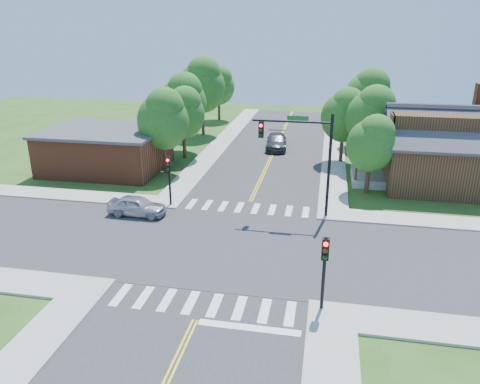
% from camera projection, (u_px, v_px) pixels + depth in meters
% --- Properties ---
extents(ground, '(100.00, 100.00, 0.00)m').
position_uv_depth(ground, '(230.00, 247.00, 28.14)').
color(ground, '#2F4816').
rests_on(ground, ground).
extents(road_ns, '(10.00, 90.00, 0.04)m').
position_uv_depth(road_ns, '(230.00, 246.00, 28.13)').
color(road_ns, '#2D2D30').
rests_on(road_ns, ground).
extents(road_ew, '(90.00, 10.00, 0.04)m').
position_uv_depth(road_ew, '(230.00, 246.00, 28.13)').
color(road_ew, '#2D2D30').
rests_on(road_ew, ground).
extents(intersection_patch, '(10.20, 10.20, 0.06)m').
position_uv_depth(intersection_patch, '(230.00, 247.00, 28.14)').
color(intersection_patch, '#2D2D30').
rests_on(intersection_patch, ground).
extents(sidewalk_ne, '(40.00, 40.00, 0.14)m').
position_uv_depth(sidewalk_ne, '(449.00, 179.00, 39.90)').
color(sidewalk_ne, '#9E9B93').
rests_on(sidewalk_ne, ground).
extents(sidewalk_nw, '(40.00, 40.00, 0.14)m').
position_uv_depth(sidewalk_nw, '(105.00, 159.00, 45.48)').
color(sidewalk_nw, '#9E9B93').
rests_on(sidewalk_nw, ground).
extents(crosswalk_north, '(8.85, 2.00, 0.01)m').
position_uv_depth(crosswalk_north, '(247.00, 208.00, 33.84)').
color(crosswalk_north, white).
rests_on(crosswalk_north, ground).
extents(crosswalk_south, '(8.85, 2.00, 0.01)m').
position_uv_depth(crosswalk_south, '(203.00, 304.00, 22.41)').
color(crosswalk_south, white).
rests_on(crosswalk_south, ground).
extents(centerline, '(0.30, 90.00, 0.01)m').
position_uv_depth(centerline, '(230.00, 246.00, 28.13)').
color(centerline, yellow).
rests_on(centerline, ground).
extents(stop_bar, '(4.60, 0.45, 0.09)m').
position_uv_depth(stop_bar, '(249.00, 328.00, 20.70)').
color(stop_bar, white).
rests_on(stop_bar, ground).
extents(signal_mast_ne, '(5.30, 0.42, 7.20)m').
position_uv_depth(signal_mast_ne, '(304.00, 148.00, 30.92)').
color(signal_mast_ne, black).
rests_on(signal_mast_ne, ground).
extents(signal_pole_se, '(0.34, 0.42, 3.80)m').
position_uv_depth(signal_pole_se, '(325.00, 260.00, 21.05)').
color(signal_pole_se, black).
rests_on(signal_pole_se, ground).
extents(signal_pole_nw, '(0.34, 0.42, 3.80)m').
position_uv_depth(signal_pole_nw, '(169.00, 172.00, 33.34)').
color(signal_pole_nw, black).
rests_on(signal_pole_nw, ground).
extents(house_ne, '(13.05, 8.80, 7.11)m').
position_uv_depth(house_ne, '(451.00, 146.00, 37.44)').
color(house_ne, '#311B11').
rests_on(house_ne, ground).
extents(building_nw, '(10.40, 8.40, 3.73)m').
position_uv_depth(building_nw, '(106.00, 149.00, 42.15)').
color(building_nw, brown).
rests_on(building_nw, ground).
extents(tree_e_a, '(3.71, 3.52, 6.30)m').
position_uv_depth(tree_e_a, '(372.00, 142.00, 35.38)').
color(tree_e_a, '#382314').
rests_on(tree_e_a, ground).
extents(tree_e_b, '(4.51, 4.29, 7.68)m').
position_uv_depth(tree_e_b, '(372.00, 115.00, 40.88)').
color(tree_e_b, '#382314').
rests_on(tree_e_b, ground).
extents(tree_e_c, '(4.89, 4.64, 8.31)m').
position_uv_depth(tree_e_c, '(369.00, 95.00, 48.69)').
color(tree_e_c, '#382314').
rests_on(tree_e_c, ground).
extents(tree_e_d, '(4.28, 4.06, 7.27)m').
position_uv_depth(tree_e_d, '(365.00, 90.00, 57.00)').
color(tree_e_d, '#382314').
rests_on(tree_e_d, ground).
extents(tree_w_a, '(4.46, 4.24, 7.58)m').
position_uv_depth(tree_w_a, '(163.00, 118.00, 39.95)').
color(tree_w_a, '#382314').
rests_on(tree_w_a, ground).
extents(tree_w_b, '(4.76, 4.52, 8.10)m').
position_uv_depth(tree_w_b, '(183.00, 100.00, 46.70)').
color(tree_w_b, '#382314').
rests_on(tree_w_b, ground).
extents(tree_w_c, '(5.35, 5.08, 9.09)m').
position_uv_depth(tree_w_c, '(203.00, 84.00, 53.62)').
color(tree_w_c, '#382314').
rests_on(tree_w_c, ground).
extents(tree_w_d, '(4.24, 4.03, 7.21)m').
position_uv_depth(tree_w_d, '(219.00, 85.00, 62.11)').
color(tree_w_d, '#382314').
rests_on(tree_w_d, ground).
extents(tree_house, '(4.22, 4.01, 7.17)m').
position_uv_depth(tree_house, '(345.00, 114.00, 43.06)').
color(tree_house, '#382314').
rests_on(tree_house, ground).
extents(tree_bldg, '(4.17, 3.96, 7.09)m').
position_uv_depth(tree_bldg, '(184.00, 111.00, 44.47)').
color(tree_bldg, '#382314').
rests_on(tree_bldg, ground).
extents(car_silver, '(1.82, 4.14, 1.39)m').
position_uv_depth(car_silver, '(137.00, 206.00, 32.42)').
color(car_silver, '#BBBDC3').
rests_on(car_silver, ground).
extents(car_dgrey, '(3.08, 5.64, 1.53)m').
position_uv_depth(car_dgrey, '(276.00, 142.00, 49.16)').
color(car_dgrey, '#333739').
rests_on(car_dgrey, ground).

